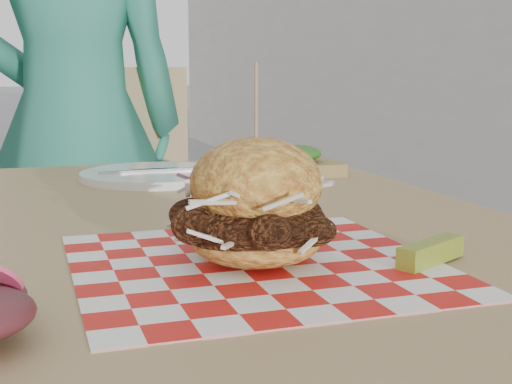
# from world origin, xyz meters

# --- Properties ---
(diner) EXTENTS (0.60, 0.41, 1.61)m
(diner) POSITION_xyz_m (-0.09, 1.17, 0.80)
(diner) COLOR #2C7F68
(diner) RESTS_ON ground
(patio_table) EXTENTS (0.80, 1.20, 0.75)m
(patio_table) POSITION_xyz_m (0.01, 0.15, 0.67)
(patio_table) COLOR #A3855A
(patio_table) RESTS_ON ground
(patio_chair) EXTENTS (0.46, 0.47, 0.95)m
(patio_chair) POSITION_xyz_m (-0.00, 1.10, 0.55)
(patio_chair) COLOR #A3855A
(patio_chair) RESTS_ON ground
(paper_liner) EXTENTS (0.36, 0.36, 0.00)m
(paper_liner) POSITION_xyz_m (0.00, -0.07, 0.75)
(paper_liner) COLOR red
(paper_liner) RESTS_ON patio_table
(sandwich) EXTENTS (0.18, 0.18, 0.20)m
(sandwich) POSITION_xyz_m (0.00, -0.07, 0.81)
(sandwich) COLOR gold
(sandwich) RESTS_ON paper_liner
(pickle_spear) EXTENTS (0.09, 0.06, 0.02)m
(pickle_spear) POSITION_xyz_m (0.17, -0.13, 0.76)
(pickle_spear) COLOR olive
(pickle_spear) RESTS_ON paper_liner
(place_setting) EXTENTS (0.27, 0.27, 0.02)m
(place_setting) POSITION_xyz_m (0.01, 0.53, 0.76)
(place_setting) COLOR white
(place_setting) RESTS_ON patio_table
(kraft_tray) EXTENTS (0.15, 0.12, 0.06)m
(kraft_tray) POSITION_xyz_m (0.27, 0.49, 0.77)
(kraft_tray) COLOR olive
(kraft_tray) RESTS_ON patio_table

